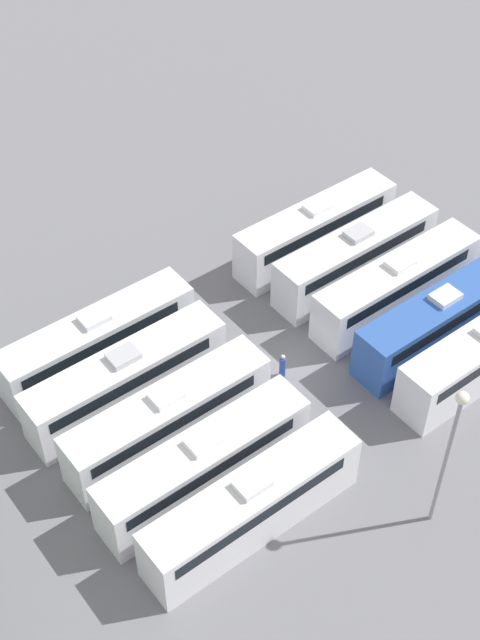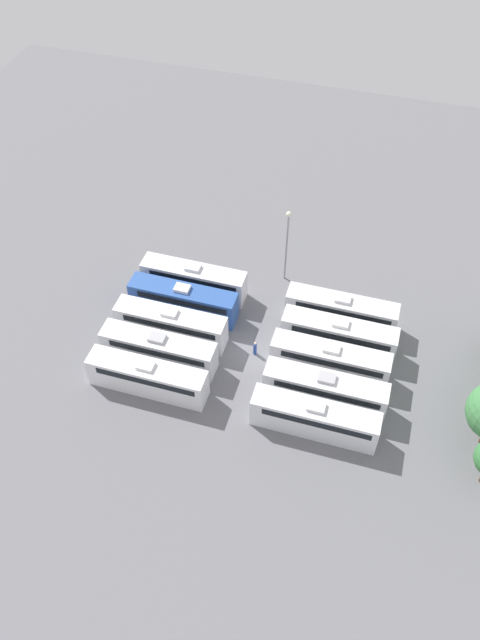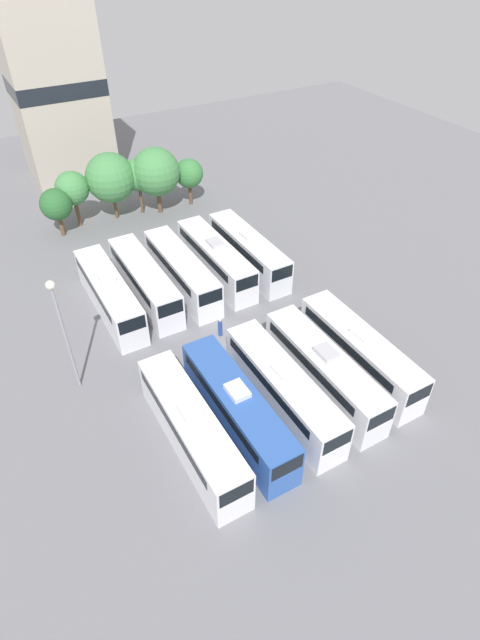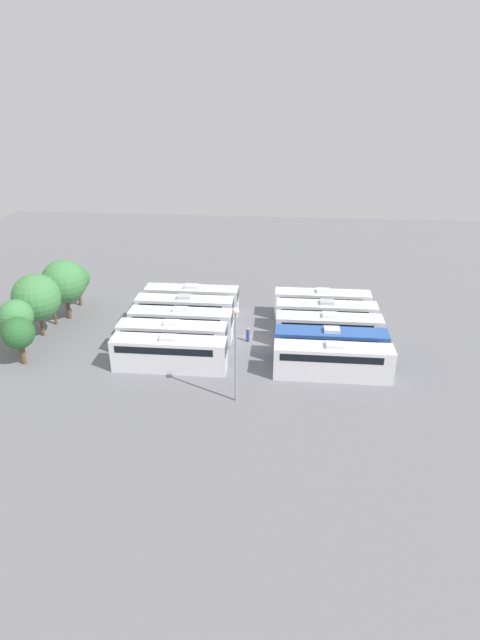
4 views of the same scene
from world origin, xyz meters
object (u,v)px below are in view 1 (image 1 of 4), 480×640
Objects in this scene: bus_5 at (251,505)px; worker_person at (282,366)px; bus_1 at (440,319)px; light_pole at (451,440)px; bus_8 at (126,378)px; bus_9 at (97,340)px; bus_4 at (315,228)px; bus_2 at (396,285)px; bus_3 at (355,255)px; bus_7 at (168,418)px; bus_6 at (204,463)px.

worker_person is at bearing -48.26° from bus_5.
bus_1 is 12.95m from light_pole.
bus_8 is at bearing 64.63° from worker_person.
bus_4 is at bearing -89.91° from bus_9.
bus_2 is 1.00× the size of bus_3.
light_pole is at bearing 132.28° from bus_1.
light_pole is (-18.70, -7.38, 4.32)m from bus_9.
bus_8 is (3.56, 16.71, 0.00)m from bus_2.
bus_1 is 10.52m from bus_4.
bus_3 is at bearing -67.51° from worker_person.
bus_3 and bus_5 have the same top height.
bus_7 is 1.24× the size of light_pole.
bus_6 reaches higher than worker_person.
bus_5 is 9.79m from light_pole.
light_pole reaches higher than bus_3.
bus_4 is 6.87× the size of worker_person.
bus_5 is 1.00× the size of bus_7.
bus_1 is 1.00× the size of bus_3.
bus_9 is (6.93, 16.44, 0.00)m from bus_2.
bus_4 is 11.19m from worker_person.
bus_8 is at bearing 77.97° from bus_2.
bus_7 is (-6.99, 16.16, 0.00)m from bus_4.
bus_4 and bus_6 have the same top height.
bus_1 reaches higher than worker_person.
bus_7 is (-0.04, 16.46, 0.00)m from bus_2.
bus_6 is 10.41m from bus_9.
bus_3 is 1.00× the size of bus_8.
bus_2 is 17.05m from bus_6.
bus_2 is at bearing -37.60° from light_pole.
bus_6 is 7.04m from bus_8.
bus_3 is 16.75m from bus_9.
light_pole is (-15.26, 9.01, 4.32)m from bus_3.
bus_6 is at bearing 113.01° from worker_person.
bus_3 is at bearing -175.94° from bus_4.
bus_8 is 8.75m from worker_person.
bus_6 is (-6.97, 16.64, 0.00)m from bus_3.
bus_2 and bus_3 have the same top height.
bus_6 is at bearing -179.87° from bus_8.
bus_5 and bus_9 have the same top height.
bus_1 is at bearing -179.85° from bus_3.
bus_8 is (7.12, 16.67, 0.00)m from bus_1.
bus_2 is at bearing -89.87° from bus_7.
bus_1 is 1.00× the size of bus_2.
bus_2 is at bearing -88.97° from worker_person.
worker_person is at bearing -66.99° from bus_6.
bus_1 is 19.47m from bus_9.
bus_9 is (13.74, 0.12, 0.00)m from bus_5.
bus_2 and bus_5 have the same top height.
bus_9 is (10.41, -0.25, 0.00)m from bus_6.
bus_4 is 21.12m from light_pole.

